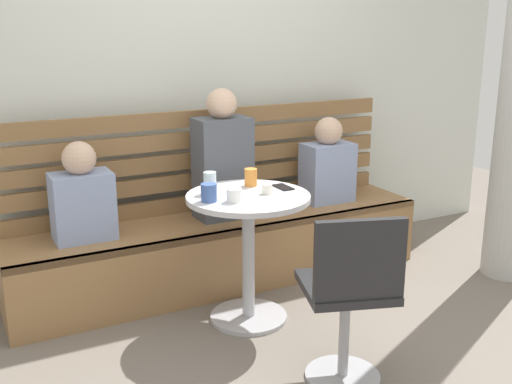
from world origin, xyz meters
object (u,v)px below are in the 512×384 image
cup_tumbler_orange (251,177)px  cup_glass_tall (210,183)px  cup_mug_blue (209,193)px  cup_espresso_small (267,189)px  white_chair (350,294)px  cafe_table (248,233)px  cup_ceramic_white (234,195)px  phone_on_table (283,187)px  person_adult (223,160)px  person_child_middle (82,197)px  person_child_left (328,165)px  booth_bench (224,250)px

cup_tumbler_orange → cup_glass_tall: (-0.27, -0.04, 0.01)m
cup_tumbler_orange → cup_mug_blue: cup_tumbler_orange is taller
cup_tumbler_orange → cup_espresso_small: bearing=-89.8°
white_chair → cafe_table: bearing=97.3°
cafe_table → cup_glass_tall: bearing=145.2°
cup_ceramic_white → phone_on_table: (0.37, 0.12, -0.03)m
cafe_table → cup_tumbler_orange: (0.10, 0.16, 0.27)m
cup_espresso_small → cup_tumbler_orange: bearing=90.2°
person_adult → person_child_middle: 0.89m
white_chair → phone_on_table: white_chair is taller
person_child_middle → cup_tumbler_orange: size_ratio=5.69×
person_child_middle → cup_mug_blue: person_child_middle is taller
cup_tumbler_orange → cup_glass_tall: cup_glass_tall is taller
cafe_table → person_child_left: (0.90, 0.56, 0.18)m
cup_ceramic_white → phone_on_table: cup_ceramic_white is taller
white_chair → phone_on_table: (0.14, 0.85, 0.28)m
booth_bench → cup_tumbler_orange: size_ratio=27.00×
person_adult → cafe_table: bearing=-100.6°
person_child_middle → cup_ceramic_white: size_ratio=7.12×
person_child_left → cup_ceramic_white: 1.21m
person_child_middle → cup_ceramic_white: person_child_middle is taller
cup_ceramic_white → person_child_left: bearing=32.2°
cup_mug_blue → white_chair: bearing=-66.5°
booth_bench → person_child_left: person_child_left is taller
booth_bench → phone_on_table: size_ratio=19.29×
booth_bench → cup_tumbler_orange: 0.68m
cafe_table → white_chair: size_ratio=0.87×
white_chair → person_child_middle: size_ratio=1.49×
cafe_table → cup_ceramic_white: size_ratio=9.25×
cup_tumbler_orange → phone_on_table: bearing=-41.4°
cafe_table → cup_glass_tall: (-0.17, 0.12, 0.28)m
person_adult → cup_ceramic_white: person_adult is taller
cup_glass_tall → cup_espresso_small: bearing=-28.9°
person_adult → cup_espresso_small: 0.59m
phone_on_table → person_child_middle: bearing=152.7°
person_child_middle → cup_tumbler_orange: 0.96m
white_chair → cup_tumbler_orange: bearing=90.3°
person_child_left → person_child_middle: 1.67m
phone_on_table → cup_glass_tall: bearing=168.2°
cup_tumbler_orange → white_chair: bearing=-89.7°
cup_tumbler_orange → booth_bench: bearing=90.9°
booth_bench → cafe_table: cafe_table is taller
cup_espresso_small → phone_on_table: cup_espresso_small is taller
cafe_table → cup_tumbler_orange: cup_tumbler_orange is taller
cafe_table → person_adult: size_ratio=0.90×
booth_bench → phone_on_table: (0.15, -0.50, 0.52)m
cup_espresso_small → person_child_left: bearing=36.5°
cup_glass_tall → cup_ceramic_white: (0.05, -0.21, -0.03)m
phone_on_table → booth_bench: bearing=106.1°
cup_mug_blue → cup_espresso_small: bearing=-1.8°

